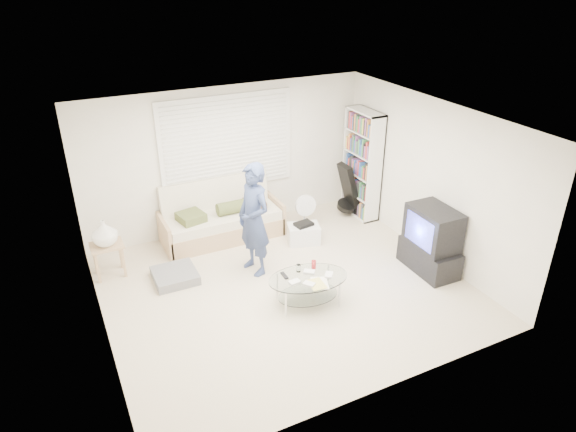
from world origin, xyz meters
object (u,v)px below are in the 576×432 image
futon_sofa (222,220)px  coffee_table (308,282)px  tv_unit (431,241)px  bookshelf (362,164)px

futon_sofa → coffee_table: 2.36m
futon_sofa → tv_unit: bearing=-43.8°
coffee_table → bookshelf: bearing=43.0°
bookshelf → tv_unit: size_ratio=1.91×
bookshelf → coffee_table: 3.07m
bookshelf → tv_unit: bearing=-93.4°
futon_sofa → bookshelf: bookshelf is taller
bookshelf → tv_unit: (-0.13, -2.11, -0.49)m
bookshelf → tv_unit: bookshelf is taller
bookshelf → tv_unit: 2.17m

